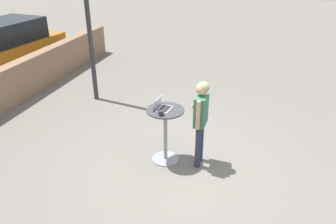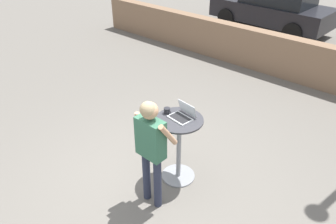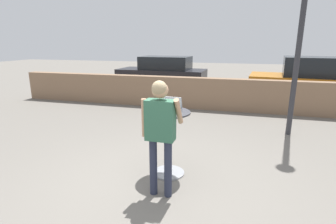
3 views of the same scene
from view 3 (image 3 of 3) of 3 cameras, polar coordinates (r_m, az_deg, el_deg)
The scene contains 8 objects.
ground_plane at distance 4.21m, azimuth -2.93°, elevation -15.71°, with size 50.00×50.00×0.00m, color slate.
pavement_kerb at distance 8.73m, azimuth 7.42°, elevation 4.06°, with size 13.35×0.35×1.03m.
cafe_table at distance 4.29m, azimuth 0.17°, elevation -5.44°, with size 0.69×0.69×1.08m.
laptop at distance 4.20m, azimuth 0.48°, elevation 0.93°, with size 0.36×0.32×0.22m.
coffee_mug at distance 4.22m, azimuth -2.97°, elevation 0.90°, with size 0.12×0.09×0.09m.
standing_person at distance 3.55m, azimuth -1.71°, elevation -2.87°, with size 0.54×0.36×1.67m.
parked_car_near_street at distance 12.42m, azimuth -1.15°, elevation 8.60°, with size 4.13×1.88×1.51m.
parked_car_further_down at distance 10.81m, azimuth 28.86°, elevation 6.14°, with size 4.29×2.22×1.65m.
Camera 3 is at (1.15, -3.44, 2.15)m, focal length 28.00 mm.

